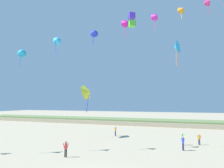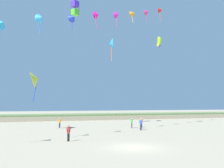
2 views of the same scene
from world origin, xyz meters
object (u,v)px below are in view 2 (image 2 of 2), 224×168
person_mid_center (60,122)px  large_kite_mid_trail (159,42)px  large_kite_low_lead (111,44)px  large_kite_outer_drift (75,8)px  large_kite_high_solo (35,79)px  person_far_left (141,124)px  person_near_left (68,132)px  person_near_right (132,122)px  person_far_right (142,122)px

person_mid_center → large_kite_mid_trail: bearing=0.4°
large_kite_low_lead → large_kite_outer_drift: (-7.95, -2.60, 5.58)m
large_kite_high_solo → large_kite_outer_drift: size_ratio=1.86×
person_mid_center → large_kite_high_solo: 8.51m
large_kite_low_lead → large_kite_mid_trail: large_kite_low_lead is taller
person_mid_center → large_kite_mid_trail: large_kite_mid_trail is taller
person_far_left → large_kite_outer_drift: size_ratio=0.64×
person_near_left → person_near_right: 16.11m
person_near_right → large_kite_mid_trail: bearing=28.8°
person_near_left → person_far_left: bearing=33.2°
large_kite_low_lead → large_kite_outer_drift: large_kite_outer_drift is taller
person_near_right → person_far_right: bearing=22.1°
person_far_left → large_kite_outer_drift: bearing=132.8°
person_near_right → person_far_right: 2.35m
person_mid_center → person_far_left: 13.75m
person_far_right → large_kite_outer_drift: large_kite_outer_drift is taller
large_kite_high_solo → large_kite_outer_drift: (6.69, 5.26, 14.19)m
person_near_left → large_kite_low_lead: large_kite_low_lead is taller
person_far_left → large_kite_mid_trail: 18.57m
person_far_left → large_kite_mid_trail: size_ratio=0.76×
person_near_left → large_kite_high_solo: size_ratio=0.34×
person_near_right → large_kite_high_solo: size_ratio=0.33×
large_kite_mid_trail → large_kite_high_solo: bearing=-172.2°
person_near_left → large_kite_low_lead: (10.81, 20.02, 15.41)m
person_near_right → person_far_right: size_ratio=1.08×
large_kite_high_solo → person_near_left: bearing=-72.5°
person_near_right → large_kite_outer_drift: 23.63m
person_mid_center → large_kite_high_solo: bearing=-143.4°
person_near_left → person_near_right: (11.67, 11.11, -0.01)m
large_kite_outer_drift → large_kite_low_lead: bearing=18.2°
person_far_left → large_kite_high_solo: 17.61m
person_near_right → large_kite_mid_trail: 17.55m
person_far_right → large_kite_high_solo: large_kite_high_solo is taller
person_far_left → large_kite_low_lead: 19.72m
person_near_left → large_kite_outer_drift: bearing=80.7°
person_far_left → person_near_left: bearing=-146.8°
person_near_right → large_kite_high_solo: (-15.49, 1.04, 6.82)m
person_mid_center → large_kite_high_solo: large_kite_high_solo is taller
person_mid_center → person_far_right: person_mid_center is taller
person_near_left → person_mid_center: person_near_left is taller
person_near_right → person_far_left: bearing=-87.5°
person_far_left → person_far_right: size_ratio=1.11×
person_mid_center → person_near_right: bearing=-19.5°
large_kite_low_lead → person_near_right: bearing=-84.5°
person_mid_center → large_kite_outer_drift: bearing=40.6°
person_near_left → person_mid_center: size_ratio=1.04×
large_kite_outer_drift → person_far_right: bearing=-26.3°
person_near_right → large_kite_mid_trail: size_ratio=0.74×
person_near_right → large_kite_low_lead: large_kite_low_lead is taller
large_kite_outer_drift → large_kite_mid_trail: bearing=-7.3°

